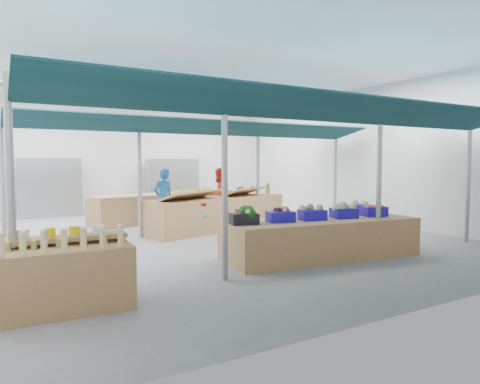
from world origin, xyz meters
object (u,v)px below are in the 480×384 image
(crate_stack, at_px, (367,241))
(vendor_left, at_px, (163,198))
(bottle_shelf, at_px, (56,276))
(veg_counter, at_px, (321,238))
(vendor_right, at_px, (219,196))
(fruit_counter, at_px, (218,214))

(crate_stack, relative_size, vendor_left, 0.35)
(bottle_shelf, distance_m, veg_counter, 5.03)
(vendor_right, bearing_deg, fruit_counter, 47.25)
(crate_stack, bearing_deg, bottle_shelf, -176.62)
(fruit_counter, height_order, vendor_right, vendor_right)
(bottle_shelf, relative_size, fruit_counter, 0.44)
(fruit_counter, xyz_separation_m, crate_stack, (1.15, -4.39, -0.16))
(veg_counter, xyz_separation_m, vendor_left, (-1.42, 5.16, 0.48))
(bottle_shelf, height_order, veg_counter, bottle_shelf)
(fruit_counter, distance_m, crate_stack, 4.54)
(crate_stack, distance_m, vendor_right, 5.54)
(crate_stack, height_order, vendor_left, vendor_left)
(veg_counter, bearing_deg, vendor_right, 92.53)
(veg_counter, xyz_separation_m, fruit_counter, (-0.22, 4.06, 0.08))
(fruit_counter, height_order, vendor_left, vendor_left)
(bottle_shelf, xyz_separation_m, vendor_right, (5.36, 5.84, 0.42))
(bottle_shelf, bearing_deg, vendor_left, 61.54)
(fruit_counter, relative_size, vendor_left, 2.50)
(bottle_shelf, height_order, fruit_counter, bottle_shelf)
(fruit_counter, bearing_deg, veg_counter, -101.07)
(vendor_right, bearing_deg, crate_stack, 81.64)
(veg_counter, height_order, vendor_left, vendor_left)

